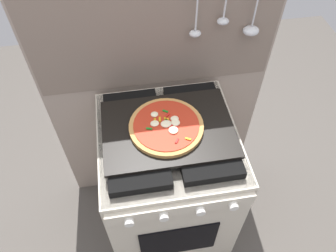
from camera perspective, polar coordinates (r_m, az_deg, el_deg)
ground_plane at (r=2.14m, az=0.00°, el=-15.97°), size 4.00×4.00×0.00m
kitchen_backsplash at (r=1.67m, az=-1.80°, el=5.72°), size 1.10×0.09×1.55m
stove at (r=1.74m, az=0.01°, el=-10.08°), size 0.60×0.64×0.90m
baking_tray at (r=1.36m, az=0.00°, el=-0.48°), size 0.54×0.38×0.02m
pizza_left at (r=1.34m, az=-0.30°, el=-0.01°), size 0.31×0.31×0.03m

